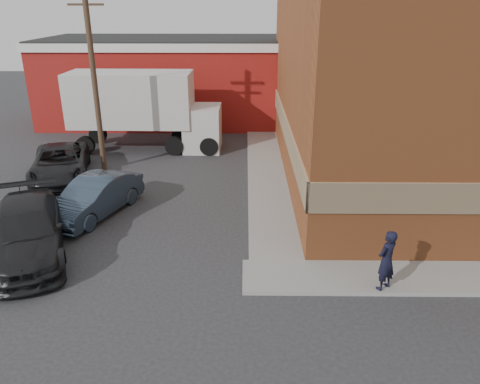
% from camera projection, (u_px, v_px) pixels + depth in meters
% --- Properties ---
extents(ground, '(90.00, 90.00, 0.00)m').
position_uv_depth(ground, '(258.00, 263.00, 15.05)').
color(ground, '#28282B').
rests_on(ground, ground).
extents(brick_building, '(14.25, 18.25, 9.36)m').
position_uv_depth(brick_building, '(439.00, 75.00, 21.52)').
color(brick_building, '#A25329').
rests_on(brick_building, ground).
extents(sidewalk_west, '(1.80, 18.00, 0.12)m').
position_uv_depth(sidewalk_west, '(266.00, 169.00, 23.36)').
color(sidewalk_west, gray).
rests_on(sidewalk_west, ground).
extents(warehouse, '(16.30, 8.30, 5.60)m').
position_uv_depth(warehouse, '(166.00, 79.00, 32.58)').
color(warehouse, maroon).
rests_on(warehouse, ground).
extents(utility_pole, '(2.00, 0.26, 9.00)m').
position_uv_depth(utility_pole, '(93.00, 73.00, 21.68)').
color(utility_pole, brown).
rests_on(utility_pole, ground).
extents(man, '(0.80, 0.76, 1.84)m').
position_uv_depth(man, '(386.00, 260.00, 13.18)').
color(man, black).
rests_on(man, sidewalk_south).
extents(sedan, '(3.11, 4.84, 1.51)m').
position_uv_depth(sedan, '(95.00, 197.00, 18.20)').
color(sedan, '#2E3C4D').
rests_on(sedan, ground).
extents(suv_a, '(3.85, 5.88, 1.50)m').
position_uv_depth(suv_a, '(60.00, 163.00, 22.09)').
color(suv_a, black).
rests_on(suv_a, ground).
extents(suv_b, '(4.24, 6.22, 1.67)m').
position_uv_depth(suv_b, '(26.00, 232.00, 15.28)').
color(suv_b, black).
rests_on(suv_b, ground).
extents(box_truck, '(8.75, 2.80, 4.30)m').
position_uv_depth(box_truck, '(147.00, 106.00, 25.86)').
color(box_truck, silver).
rests_on(box_truck, ground).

